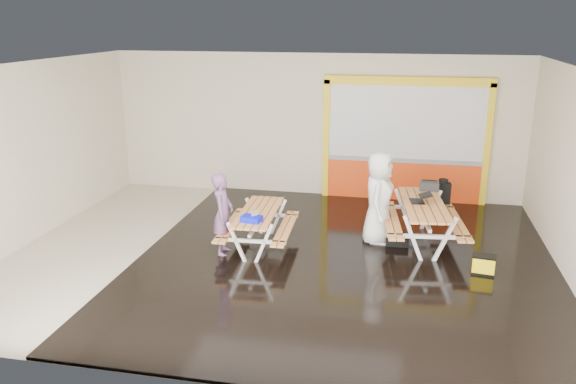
% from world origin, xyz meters
% --- Properties ---
extents(room, '(10.02, 8.02, 3.52)m').
position_xyz_m(room, '(0.00, 0.00, 1.75)').
color(room, beige).
rests_on(room, ground).
extents(deck, '(7.50, 7.98, 0.05)m').
position_xyz_m(deck, '(1.25, 0.00, 0.03)').
color(deck, black).
rests_on(deck, room).
extents(kiosk, '(3.88, 0.16, 3.00)m').
position_xyz_m(kiosk, '(2.20, 3.93, 1.44)').
color(kiosk, '#EC4413').
rests_on(kiosk, room).
extents(picnic_table_left, '(1.38, 1.97, 0.77)m').
position_xyz_m(picnic_table_left, '(-0.45, 0.29, 0.59)').
color(picnic_table_left, '#D68E4D').
rests_on(picnic_table_left, deck).
extents(picnic_table_right, '(1.74, 2.36, 0.88)m').
position_xyz_m(picnic_table_right, '(2.63, 1.11, 0.67)').
color(picnic_table_right, '#D68E4D').
rests_on(picnic_table_right, deck).
extents(person_left, '(0.42, 0.60, 1.57)m').
position_xyz_m(person_left, '(-1.02, -0.12, 0.81)').
color(person_left, '#6A4870').
rests_on(person_left, deck).
extents(person_right, '(0.67, 0.96, 1.85)m').
position_xyz_m(person_right, '(1.77, 1.08, 0.92)').
color(person_right, white).
rests_on(person_right, deck).
extents(laptop_left, '(0.38, 0.36, 0.14)m').
position_xyz_m(laptop_left, '(-0.51, -0.18, 0.81)').
color(laptop_left, silver).
rests_on(laptop_left, picnic_table_left).
extents(laptop_right, '(0.45, 0.41, 0.17)m').
position_xyz_m(laptop_right, '(2.56, 1.18, 0.93)').
color(laptop_right, black).
rests_on(laptop_right, picnic_table_right).
extents(blue_pouch, '(0.39, 0.31, 0.10)m').
position_xyz_m(blue_pouch, '(-0.43, -0.28, 0.82)').
color(blue_pouch, '#0B10E3').
rests_on(blue_pouch, picnic_table_left).
extents(toolbox, '(0.39, 0.20, 0.22)m').
position_xyz_m(toolbox, '(2.75, 2.01, 0.96)').
color(toolbox, black).
rests_on(toolbox, picnic_table_right).
extents(backpack, '(0.33, 0.23, 0.52)m').
position_xyz_m(backpack, '(3.04, 2.25, 0.80)').
color(backpack, black).
rests_on(backpack, picnic_table_right).
extents(dark_case, '(0.44, 0.33, 0.16)m').
position_xyz_m(dark_case, '(2.17, 0.95, 0.13)').
color(dark_case, black).
rests_on(dark_case, deck).
extents(fluke_bag, '(0.42, 0.30, 0.34)m').
position_xyz_m(fluke_bag, '(3.66, -0.11, 0.21)').
color(fluke_bag, black).
rests_on(fluke_bag, deck).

